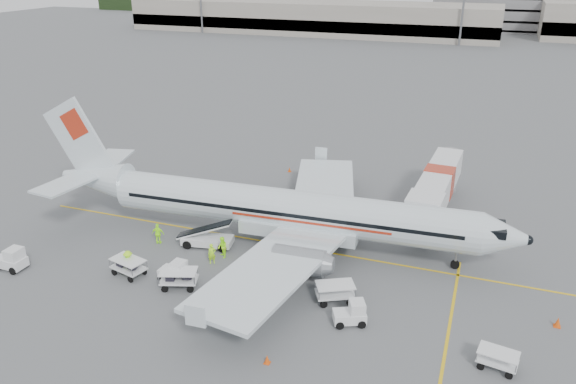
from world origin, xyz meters
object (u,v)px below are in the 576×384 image
belt_loader (207,230)px  tug_aft (10,258)px  tug_fore (350,313)px  jet_bridge (437,192)px  aircraft (289,184)px  tug_mid (173,270)px

belt_loader → tug_aft: 14.66m
tug_aft → tug_fore: bearing=5.7°
jet_bridge → tug_fore: 18.95m
jet_bridge → belt_loader: jet_bridge is taller
aircraft → tug_aft: aircraft is taller
belt_loader → tug_aft: size_ratio=2.37×
jet_bridge → tug_mid: jet_bridge is taller
tug_fore → tug_aft: tug_aft is taller
tug_fore → tug_aft: (-25.42, -2.06, 0.09)m
jet_bridge → tug_mid: 24.34m
aircraft → belt_loader: aircraft is taller
belt_loader → tug_mid: size_ratio=2.61×
aircraft → tug_mid: size_ratio=18.65×
jet_bridge → belt_loader: bearing=-139.7°
aircraft → jet_bridge: (10.47, 9.98, -3.10)m
jet_bridge → belt_loader: (-16.53, -12.46, -0.74)m
tug_mid → jet_bridge: bearing=51.7°
aircraft → tug_fore: size_ratio=18.77×
tug_aft → aircraft: bearing=31.5°
jet_bridge → tug_mid: size_ratio=8.12×
belt_loader → tug_fore: size_ratio=2.62×
belt_loader → tug_fore: bearing=-34.8°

